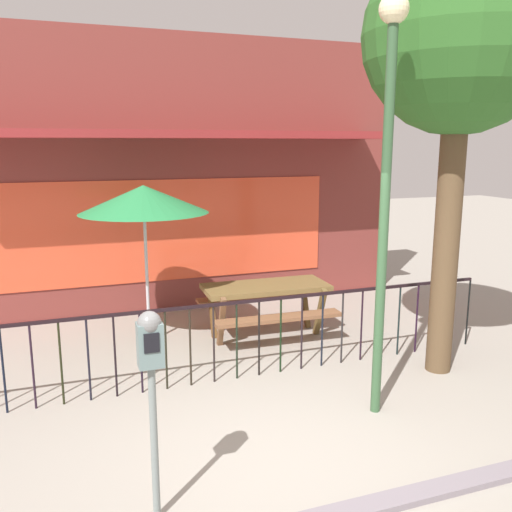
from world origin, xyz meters
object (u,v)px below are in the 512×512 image
Objects in this scene: picnic_table_left at (266,296)px; street_tree at (461,41)px; patio_umbrella at (144,200)px; parking_meter_near at (151,361)px; street_lamp at (387,154)px.

street_tree is (1.60, -1.88, 3.29)m from picnic_table_left.
street_tree is (3.25, -2.19, 1.87)m from patio_umbrella.
parking_meter_near is 0.39× the size of street_lamp.
patio_umbrella is 0.54× the size of street_lamp.
parking_meter_near is 2.99m from street_lamp.
street_tree reaches higher than street_lamp.
patio_umbrella reaches higher than picnic_table_left.
patio_umbrella is 0.44× the size of street_tree.
street_lamp is at bearing 20.22° from parking_meter_near.
parking_meter_near reaches higher than picnic_table_left.
picnic_table_left is at bearing 130.32° from street_tree.
patio_umbrella is (-1.65, 0.31, 1.42)m from picnic_table_left.
street_lamp reaches higher than parking_meter_near.
street_lamp is at bearing -56.01° from patio_umbrella.
picnic_table_left is 3.30m from street_lamp.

